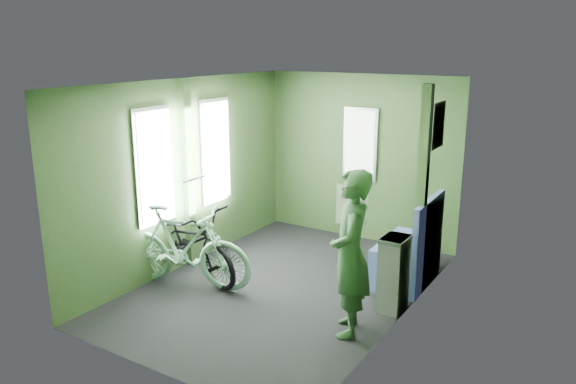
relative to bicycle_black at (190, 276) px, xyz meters
The scene contains 6 objects.
room 1.83m from the bicycle_black, 18.43° to the left, with size 4.00×4.02×2.31m.
bicycle_black is the anchor object (origin of this frame).
bicycle_mint 0.32m from the bicycle_black, 58.21° to the right, with size 0.46×1.64×0.98m, color #93D5B2.
passenger 2.34m from the bicycle_black, ahead, with size 0.59×0.72×1.60m.
waste_box 2.46m from the bicycle_black, 10.74° to the left, with size 0.24×0.33×0.80m, color slate.
bench_seat 2.59m from the bicycle_black, 27.96° to the left, with size 0.58×1.00×1.04m.
Camera 1 is at (3.16, -4.98, 2.71)m, focal length 35.00 mm.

